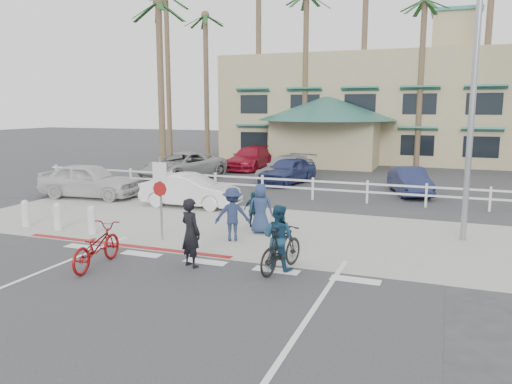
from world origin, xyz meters
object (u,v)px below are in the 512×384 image
at_px(sign_post, 161,194).
at_px(car_white_sedan, 190,190).
at_px(bike_black, 281,249).
at_px(bike_red, 96,246).
at_px(car_red_compact, 89,180).

xyz_separation_m(sign_post, car_white_sedan, (-1.66, 4.98, -0.77)).
xyz_separation_m(bike_black, car_white_sedan, (-6.07, 6.52, 0.11)).
bearing_deg(bike_red, car_white_sedan, -85.51).
height_order(bike_black, car_white_sedan, car_white_sedan).
height_order(sign_post, car_red_compact, sign_post).
distance_m(car_white_sedan, car_red_compact, 5.35).
bearing_deg(car_white_sedan, sign_post, -163.02).
bearing_deg(car_red_compact, bike_red, -145.36).
distance_m(bike_red, car_red_compact, 10.65).
height_order(sign_post, bike_red, sign_post).
xyz_separation_m(sign_post, car_red_compact, (-7.00, 5.23, -0.66)).
xyz_separation_m(bike_red, bike_black, (4.57, 1.39, 0.02)).
bearing_deg(bike_black, car_white_sedan, -33.70).
xyz_separation_m(sign_post, bike_black, (4.41, -1.55, -0.87)).
bearing_deg(sign_post, bike_black, -19.30).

